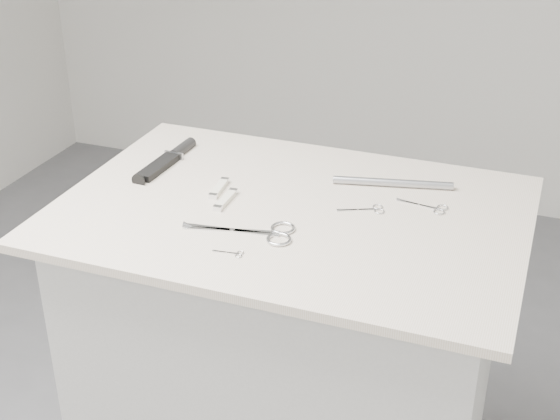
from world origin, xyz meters
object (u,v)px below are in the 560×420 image
(large_shears, at_px, (263,232))
(pocket_knife_b, at_px, (226,199))
(plinth, at_px, (290,379))
(metal_rail, at_px, (393,183))
(embroidery_scissors_a, at_px, (369,209))
(pocket_knife_a, at_px, (219,188))
(tiny_scissors, at_px, (232,253))
(sheathed_knife, at_px, (170,158))
(embroidery_scissors_b, at_px, (431,207))

(large_shears, height_order, pocket_knife_b, pocket_knife_b)
(plinth, bearing_deg, metal_rail, 45.16)
(embroidery_scissors_a, distance_m, pocket_knife_a, 0.34)
(tiny_scissors, relative_size, pocket_knife_a, 0.64)
(embroidery_scissors_a, distance_m, tiny_scissors, 0.34)
(tiny_scissors, height_order, sheathed_knife, sheathed_knife)
(metal_rail, bearing_deg, embroidery_scissors_b, -36.81)
(large_shears, height_order, embroidery_scissors_a, large_shears)
(embroidery_scissors_b, distance_m, pocket_knife_b, 0.44)
(embroidery_scissors_b, bearing_deg, plinth, -151.24)
(embroidery_scissors_b, bearing_deg, sheathed_knife, -173.74)
(large_shears, xyz_separation_m, pocket_knife_b, (-0.13, 0.10, 0.00))
(large_shears, relative_size, pocket_knife_b, 2.31)
(plinth, bearing_deg, pocket_knife_b, -171.02)
(pocket_knife_b, bearing_deg, large_shears, -129.44)
(sheathed_knife, relative_size, metal_rail, 0.88)
(large_shears, distance_m, metal_rail, 0.36)
(plinth, height_order, embroidery_scissors_b, embroidery_scissors_b)
(embroidery_scissors_b, xyz_separation_m, sheathed_knife, (-0.64, 0.02, 0.01))
(embroidery_scissors_a, bearing_deg, embroidery_scissors_b, 0.25)
(plinth, height_order, metal_rail, metal_rail)
(tiny_scissors, bearing_deg, plinth, 72.88)
(embroidery_scissors_a, distance_m, metal_rail, 0.13)
(tiny_scissors, height_order, pocket_knife_b, pocket_knife_b)
(pocket_knife_a, bearing_deg, pocket_knife_b, -147.72)
(sheathed_knife, xyz_separation_m, pocket_knife_b, (0.22, -0.15, -0.00))
(metal_rail, bearing_deg, embroidery_scissors_a, -99.13)
(metal_rail, bearing_deg, pocket_knife_b, -147.76)
(pocket_knife_b, bearing_deg, pocket_knife_a, 37.37)
(metal_rail, bearing_deg, sheathed_knife, -174.34)
(plinth, xyz_separation_m, embroidery_scissors_a, (0.16, 0.05, 0.47))
(plinth, height_order, pocket_knife_a, pocket_knife_a)
(plinth, xyz_separation_m, large_shears, (-0.01, -0.13, 0.47))
(embroidery_scissors_a, height_order, sheathed_knife, sheathed_knife)
(embroidery_scissors_a, height_order, metal_rail, metal_rail)
(embroidery_scissors_b, height_order, pocket_knife_b, pocket_knife_b)
(large_shears, relative_size, pocket_knife_a, 2.36)
(plinth, distance_m, pocket_knife_a, 0.51)
(sheathed_knife, height_order, metal_rail, sheathed_knife)
(pocket_knife_a, distance_m, pocket_knife_b, 0.06)
(embroidery_scissors_b, bearing_deg, pocket_knife_b, -154.97)
(plinth, relative_size, embroidery_scissors_a, 9.04)
(sheathed_knife, bearing_deg, plinth, -107.11)
(pocket_knife_a, height_order, pocket_knife_b, pocket_knife_b)
(large_shears, height_order, tiny_scissors, large_shears)
(pocket_knife_a, bearing_deg, sheathed_knife, 53.96)
(large_shears, distance_m, pocket_knife_b, 0.17)
(pocket_knife_a, bearing_deg, embroidery_scissors_b, -86.09)
(embroidery_scissors_b, distance_m, metal_rail, 0.13)
(large_shears, height_order, pocket_knife_a, pocket_knife_a)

